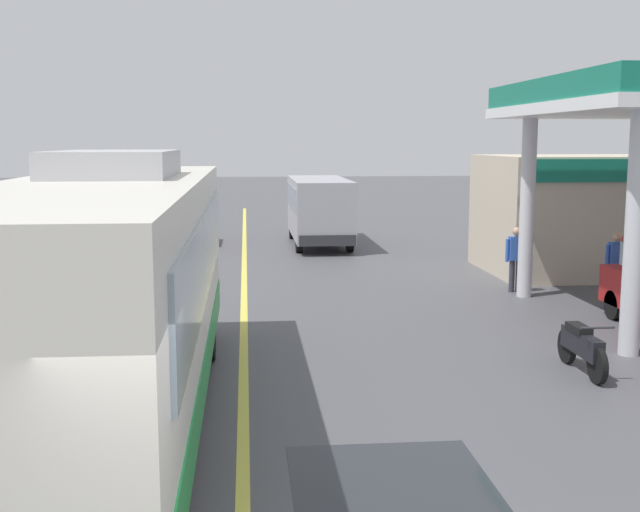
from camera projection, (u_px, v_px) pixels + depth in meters
name	position (u px, v px, depth m)	size (l,w,h in m)	color
ground	(244.00, 261.00, 25.31)	(120.00, 120.00, 0.00)	#4C4C51
lane_divider_stripe	(244.00, 290.00, 20.38)	(0.16, 50.00, 0.01)	#D8CC4C
wet_puddle_patch	(403.00, 509.00, 8.27)	(2.27, 3.62, 0.01)	#26282D
coach_bus_main	(107.00, 303.00, 10.33)	(2.60, 11.04, 3.69)	silver
minibus_opposing_lane	(319.00, 205.00, 29.07)	(2.04, 6.13, 2.44)	#A5A5AD
motorcycle_parked_forecourt	(582.00, 347.00, 13.08)	(0.55, 1.80, 0.92)	black
pedestrian_near_pump	(616.00, 262.00, 18.92)	(0.55, 0.22, 1.66)	#33333F
pedestrian_by_shop	(516.00, 256.00, 20.04)	(0.55, 0.22, 1.66)	#33333F
car_trailing_behind_bus	(177.00, 218.00, 29.02)	(1.70, 4.20, 1.82)	maroon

